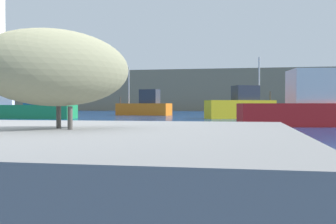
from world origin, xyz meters
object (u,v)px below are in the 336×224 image
(fishing_boat_red, at_px, (312,107))
(fishing_boat_blue, at_px, (8,106))
(fishing_boat_green, at_px, (37,107))
(pelican, at_px, (55,66))
(fishing_boat_orange, at_px, (145,106))
(fishing_boat_yellow, at_px, (241,106))

(fishing_boat_red, height_order, fishing_boat_blue, fishing_boat_red)
(fishing_boat_green, bearing_deg, fishing_boat_blue, 130.47)
(pelican, bearing_deg, fishing_boat_green, -109.15)
(pelican, relative_size, fishing_boat_green, 0.19)
(pelican, distance_m, fishing_boat_green, 29.79)
(pelican, xyz_separation_m, fishing_boat_blue, (-23.93, 37.16, -0.35))
(pelican, relative_size, fishing_boat_red, 0.15)
(fishing_boat_orange, distance_m, fishing_boat_red, 22.71)
(fishing_boat_yellow, bearing_deg, pelican, -115.61)
(pelican, height_order, fishing_boat_blue, fishing_boat_blue)
(fishing_boat_blue, bearing_deg, fishing_boat_green, 111.33)
(pelican, bearing_deg, fishing_boat_red, -151.32)
(fishing_boat_yellow, height_order, fishing_boat_blue, fishing_boat_yellow)
(pelican, distance_m, fishing_boat_blue, 44.21)
(fishing_boat_green, bearing_deg, fishing_boat_orange, 62.46)
(pelican, xyz_separation_m, fishing_boat_yellow, (0.76, 28.86, -0.33))
(fishing_boat_red, bearing_deg, fishing_boat_green, 148.69)
(pelican, relative_size, fishing_boat_blue, 0.23)
(fishing_boat_green, bearing_deg, fishing_boat_red, -22.39)
(fishing_boat_orange, bearing_deg, fishing_boat_green, 76.12)
(fishing_boat_orange, xyz_separation_m, fishing_boat_green, (-5.66, -10.86, -0.02))
(fishing_boat_yellow, bearing_deg, fishing_boat_green, 166.37)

